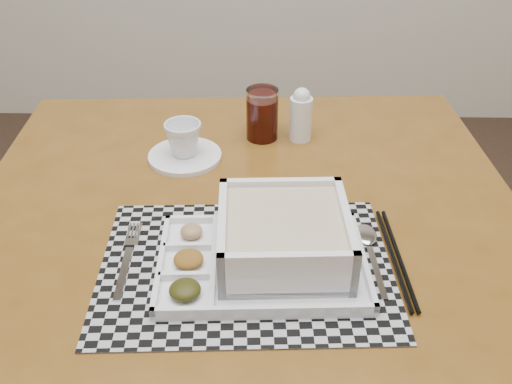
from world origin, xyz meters
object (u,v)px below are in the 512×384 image
creamer_bottle (301,115)px  cup (184,139)px  juice_glass (262,116)px  dining_table (247,251)px  serving_tray (277,244)px

creamer_bottle → cup: bearing=-159.6°
cup → juice_glass: bearing=54.7°
cup → creamer_bottle: 0.25m
juice_glass → creamer_bottle: creamer_bottle is taller
dining_table → serving_tray: size_ratio=3.16×
dining_table → juice_glass: juice_glass is taller
serving_tray → creamer_bottle: size_ratio=2.79×
creamer_bottle → serving_tray: bearing=-97.7°
serving_tray → cup: serving_tray is taller
dining_table → creamer_bottle: creamer_bottle is taller
dining_table → juice_glass: (0.02, 0.29, 0.13)m
juice_glass → creamer_bottle: size_ratio=0.95×
dining_table → juice_glass: 0.32m
cup → juice_glass: 0.18m
cup → juice_glass: size_ratio=0.68×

